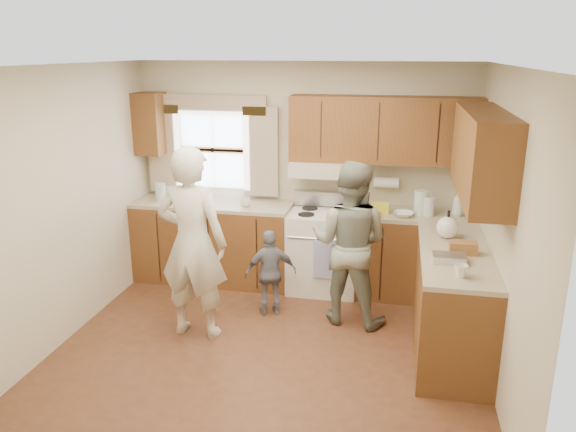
% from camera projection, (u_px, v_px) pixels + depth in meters
% --- Properties ---
extents(room, '(3.80, 3.80, 3.80)m').
position_uv_depth(room, '(267.00, 217.00, 4.76)').
color(room, '#4B2C17').
rests_on(room, ground).
extents(kitchen_fixtures, '(3.80, 2.25, 2.15)m').
position_uv_depth(kitchen_fixtures, '(350.00, 229.00, 5.78)').
color(kitchen_fixtures, '#4D2410').
rests_on(kitchen_fixtures, ground).
extents(stove, '(0.76, 0.67, 1.07)m').
position_uv_depth(stove, '(324.00, 249.00, 6.28)').
color(stove, silver).
rests_on(stove, ground).
extents(woman_left, '(0.69, 0.48, 1.82)m').
position_uv_depth(woman_left, '(192.00, 244.00, 5.14)').
color(woman_left, beige).
rests_on(woman_left, ground).
extents(woman_right, '(0.90, 0.76, 1.62)m').
position_uv_depth(woman_right, '(350.00, 243.00, 5.45)').
color(woman_right, '#273D2A').
rests_on(woman_right, ground).
extents(child, '(0.57, 0.39, 0.90)m').
position_uv_depth(child, '(271.00, 273.00, 5.68)').
color(child, slate).
rests_on(child, ground).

